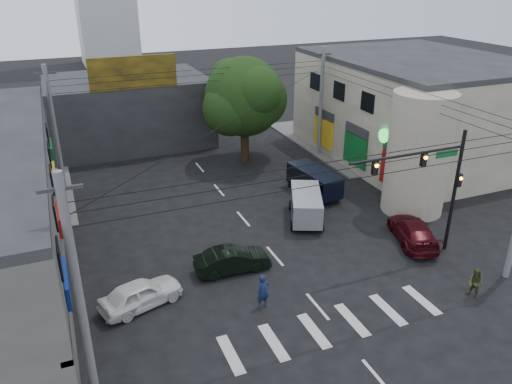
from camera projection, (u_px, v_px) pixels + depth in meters
ground at (290, 274)px, 26.63m from camera, size 160.00×160.00×0.00m
sidewalk_far_right at (377, 137)px, 48.03m from camera, size 16.00×16.00×0.15m
building_right at (416, 110)px, 42.21m from camera, size 14.00×18.00×8.00m
corner_column at (418, 154)px, 32.18m from camera, size 4.00×4.00×8.00m
building_far at (129, 110)px, 45.95m from camera, size 14.00×10.00×6.00m
billboard at (133, 72)px, 40.05m from camera, size 7.00×0.30×2.60m
street_tree at (244, 97)px, 40.12m from camera, size 6.40×6.40×8.70m
traffic_gantry at (433, 176)px, 26.52m from camera, size 7.10×0.35×7.20m
utility_pole_near_left at (79, 294)px, 17.30m from camera, size 0.32×0.32×9.20m
utility_pole_far_left at (55, 131)px, 34.60m from camera, size 0.32×0.32×9.20m
utility_pole_far_right at (321, 103)px, 41.89m from camera, size 0.32×0.32×9.20m
dark_sedan at (232, 260)px, 26.70m from camera, size 1.77×4.17×1.33m
white_compact at (141, 294)px, 23.90m from camera, size 3.91×4.97×1.38m
maroon_sedan at (413, 231)px, 29.55m from camera, size 5.01×6.06×1.40m
silver_minivan at (306, 207)px, 32.07m from camera, size 5.73×5.09×1.88m
navy_van at (314, 182)px, 35.75m from camera, size 5.04×2.78×1.86m
traffic_officer at (263, 291)px, 23.74m from camera, size 0.70×0.52×1.76m
pedestrian_olive at (475, 284)px, 24.46m from camera, size 1.10×1.01×1.60m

